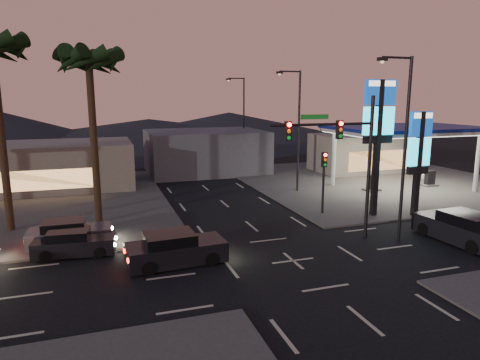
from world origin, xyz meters
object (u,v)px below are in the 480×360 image
object	(u,v)px
pylon_sign_tall	(379,121)
car_lane_b_front	(69,234)
car_lane_a_front	(175,249)
suv_station	(462,229)
car_lane_b_mid	(74,243)
traffic_signal_mast	(343,148)
gas_station	(405,131)
pylon_sign_short	(419,148)

from	to	relation	value
pylon_sign_tall	car_lane_b_front	bearing A→B (deg)	179.11
car_lane_a_front	suv_station	distance (m)	15.70
car_lane_a_front	car_lane_b_mid	size ratio (longest dim) A/B	1.18
traffic_signal_mast	car_lane_b_mid	world-z (taller)	traffic_signal_mast
gas_station	car_lane_b_front	bearing A→B (deg)	-166.85
pylon_sign_short	car_lane_a_front	world-z (taller)	pylon_sign_short
pylon_sign_short	gas_station	bearing A→B (deg)	56.31
gas_station	car_lane_b_mid	distance (m)	27.72
gas_station	suv_station	size ratio (longest dim) A/B	2.30
pylon_sign_short	car_lane_b_front	xyz separation A→B (m)	(-21.55, 1.30, -3.99)
car_lane_b_front	suv_station	distance (m)	21.49
gas_station	pylon_sign_tall	size ratio (longest dim) A/B	1.36
pylon_sign_tall	traffic_signal_mast	xyz separation A→B (m)	(-4.74, -3.51, -1.17)
car_lane_a_front	car_lane_b_front	size ratio (longest dim) A/B	1.11
suv_station	pylon_sign_tall	bearing A→B (deg)	104.13
car_lane_a_front	suv_station	bearing A→B (deg)	-7.05
traffic_signal_mast	car_lane_b_mid	xyz separation A→B (m)	(-14.01, 2.30, -4.61)
suv_station	car_lane_b_front	bearing A→B (deg)	163.02
gas_station	car_lane_a_front	xyz separation A→B (m)	(-21.57, -10.55, -4.35)
traffic_signal_mast	suv_station	xyz separation A→B (m)	(6.25, -2.47, -4.43)
pylon_sign_tall	car_lane_b_front	distance (m)	19.89
car_lane_b_mid	traffic_signal_mast	bearing A→B (deg)	-9.33
gas_station	car_lane_a_front	distance (m)	24.41
pylon_sign_tall	pylon_sign_short	size ratio (longest dim) A/B	1.29
traffic_signal_mast	suv_station	size ratio (longest dim) A/B	1.51
pylon_sign_tall	suv_station	bearing A→B (deg)	-75.87
gas_station	pylon_sign_short	distance (m)	9.02
pylon_sign_tall	car_lane_a_front	xyz separation A→B (m)	(-14.07, -4.05, -5.67)
pylon_sign_short	suv_station	size ratio (longest dim) A/B	1.32
gas_station	suv_station	distance (m)	14.49
suv_station	traffic_signal_mast	bearing A→B (deg)	158.47
car_lane_a_front	car_lane_b_front	distance (m)	6.61
car_lane_b_mid	gas_station	bearing A→B (deg)	16.37
pylon_sign_tall	car_lane_b_mid	bearing A→B (deg)	-176.30
pylon_sign_short	traffic_signal_mast	world-z (taller)	traffic_signal_mast
gas_station	suv_station	world-z (taller)	gas_station
car_lane_a_front	car_lane_b_front	bearing A→B (deg)	138.85
car_lane_a_front	suv_station	size ratio (longest dim) A/B	0.93
car_lane_b_mid	suv_station	bearing A→B (deg)	-13.24
car_lane_a_front	car_lane_b_mid	world-z (taller)	car_lane_a_front
gas_station	car_lane_b_front	world-z (taller)	gas_station
gas_station	car_lane_a_front	bearing A→B (deg)	-153.94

